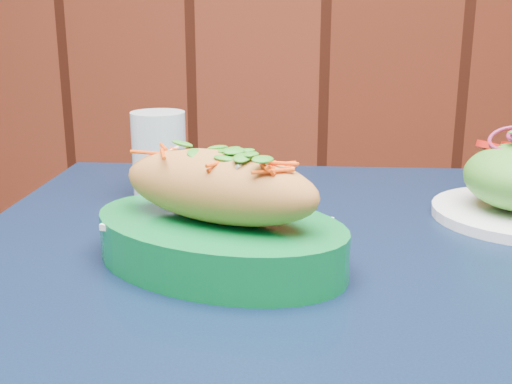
# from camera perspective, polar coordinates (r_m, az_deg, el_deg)

# --- Properties ---
(cafe_table) EXTENTS (0.84, 0.84, 0.75)m
(cafe_table) POSITION_cam_1_polar(r_m,az_deg,el_deg) (0.68, 6.76, -12.89)
(cafe_table) COLOR black
(cafe_table) RESTS_ON ground
(banh_mi_basket) EXTENTS (0.31, 0.26, 0.12)m
(banh_mi_basket) POSITION_cam_1_polar(r_m,az_deg,el_deg) (0.62, -3.34, -2.43)
(banh_mi_basket) COLOR #076D2D
(banh_mi_basket) RESTS_ON cafe_table
(water_glass) EXTENTS (0.07, 0.07, 0.11)m
(water_glass) POSITION_cam_1_polar(r_m,az_deg,el_deg) (0.85, -8.59, 3.24)
(water_glass) COLOR silver
(water_glass) RESTS_ON cafe_table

